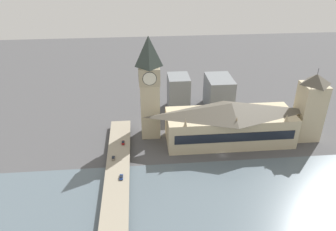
{
  "coord_description": "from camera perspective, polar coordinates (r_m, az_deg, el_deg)",
  "views": [
    {
      "loc": [
        -168.13,
        50.69,
        120.97
      ],
      "look_at": [
        22.54,
        32.97,
        18.76
      ],
      "focal_mm": 35.0,
      "sensor_mm": 36.0,
      "label": 1
    }
  ],
  "objects": [
    {
      "name": "road_bridge",
      "position": [
        174.43,
        -9.15,
        -14.66
      ],
      "size": [
        167.96,
        13.86,
        4.42
      ],
      "color": "gray",
      "rests_on": "ground_plane"
    },
    {
      "name": "car_northbound_tail",
      "position": [
        202.47,
        -9.5,
        -7.28
      ],
      "size": [
        4.28,
        1.93,
        1.29
      ],
      "color": "slate",
      "rests_on": "road_bridge"
    },
    {
      "name": "parliament_hall",
      "position": [
        221.89,
        10.73,
        -1.24
      ],
      "size": [
        28.99,
        84.21,
        28.42
      ],
      "color": "#C1B28E",
      "rests_on": "ground_plane"
    },
    {
      "name": "city_block_center",
      "position": [
        261.7,
        1.82,
        3.97
      ],
      "size": [
        21.37,
        16.54,
        28.18
      ],
      "color": "slate",
      "rests_on": "ground_plane"
    },
    {
      "name": "victoria_tower",
      "position": [
        237.87,
        23.51,
        1.38
      ],
      "size": [
        15.42,
        15.42,
        50.65
      ],
      "color": "#C1B28E",
      "rests_on": "ground_plane"
    },
    {
      "name": "car_southbound_mid",
      "position": [
        186.97,
        -8.15,
        -10.54
      ],
      "size": [
        4.59,
        1.92,
        1.36
      ],
      "color": "navy",
      "rests_on": "road_bridge"
    },
    {
      "name": "ground_plane",
      "position": [
        213.24,
        9.49,
        -6.92
      ],
      "size": [
        600.0,
        600.0,
        0.0
      ],
      "primitive_type": "plane",
      "color": "#4C4C4F"
    },
    {
      "name": "clock_tower",
      "position": [
        215.58,
        -3.25,
        5.15
      ],
      "size": [
        13.93,
        13.93,
        70.34
      ],
      "color": "#C1B28E",
      "rests_on": "ground_plane"
    },
    {
      "name": "river_water",
      "position": [
        183.27,
        12.54,
        -13.99
      ],
      "size": [
        67.98,
        360.0,
        0.3
      ],
      "primitive_type": "cube",
      "color": "slate",
      "rests_on": "ground_plane"
    },
    {
      "name": "city_block_west",
      "position": [
        266.78,
        8.81,
        3.89
      ],
      "size": [
        28.74,
        19.73,
        26.17
      ],
      "color": "slate",
      "rests_on": "ground_plane"
    },
    {
      "name": "car_northbound_mid",
      "position": [
        215.67,
        -7.83,
        -4.68
      ],
      "size": [
        4.5,
        1.78,
        1.52
      ],
      "color": "maroon",
      "rests_on": "road_bridge"
    }
  ]
}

